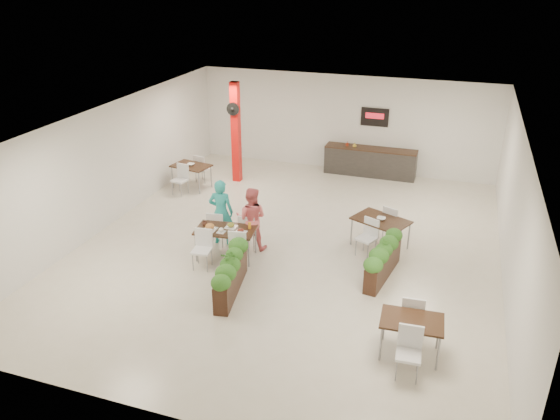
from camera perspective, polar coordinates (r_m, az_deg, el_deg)
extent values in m
plane|color=beige|center=(13.72, 1.03, -3.75)|extent=(12.00, 12.00, 0.00)
cube|color=white|center=(18.56, 6.75, 8.99)|extent=(10.00, 0.10, 3.20)
cube|color=white|center=(8.21, -11.98, -12.54)|extent=(10.00, 0.10, 3.20)
cube|color=white|center=(15.21, -17.24, 4.58)|extent=(0.10, 12.00, 3.20)
cube|color=white|center=(12.60, 23.30, -0.44)|extent=(0.10, 12.00, 3.20)
cube|color=white|center=(12.53, 1.14, 9.26)|extent=(10.00, 12.00, 0.04)
cube|color=red|center=(17.41, -4.62, 8.05)|extent=(0.25, 0.25, 3.20)
cylinder|color=black|center=(17.04, -4.95, 10.47)|extent=(0.40, 0.06, 0.40)
sphere|color=black|center=(17.00, -5.00, 10.43)|extent=(0.12, 0.12, 0.12)
cube|color=#282624|center=(18.40, 9.39, 4.94)|extent=(3.00, 0.60, 0.90)
cube|color=black|center=(18.26, 9.49, 6.34)|extent=(3.00, 0.62, 0.04)
cube|color=black|center=(18.28, 9.87, 9.54)|extent=(0.90, 0.04, 0.60)
cube|color=red|center=(18.24, 9.87, 9.67)|extent=(0.60, 0.02, 0.18)
imported|color=maroon|center=(18.35, 7.05, 6.96)|extent=(0.09, 0.09, 0.19)
imported|color=gold|center=(18.31, 7.81, 6.84)|extent=(0.13, 0.13, 0.17)
cube|color=black|center=(12.93, -5.71, -2.08)|extent=(1.49, 0.97, 0.04)
cylinder|color=gray|center=(13.01, -8.78, -3.95)|extent=(0.04, 0.04, 0.71)
cylinder|color=gray|center=(12.66, -3.30, -4.53)|extent=(0.04, 0.04, 0.71)
cylinder|color=gray|center=(13.58, -7.82, -2.62)|extent=(0.04, 0.04, 0.71)
cylinder|color=gray|center=(13.24, -2.57, -3.14)|extent=(0.04, 0.04, 0.71)
cube|color=white|center=(13.68, -6.55, -1.88)|extent=(0.47, 0.47, 0.05)
cube|color=white|center=(13.41, -6.84, -1.27)|extent=(0.42, 0.09, 0.45)
cylinder|color=gray|center=(13.88, -5.62, -2.51)|extent=(0.02, 0.02, 0.43)
cylinder|color=gray|center=(13.98, -6.96, -2.38)|extent=(0.02, 0.02, 0.43)
cylinder|color=gray|center=(13.60, -6.03, -3.15)|extent=(0.02, 0.02, 0.43)
cylinder|color=gray|center=(13.69, -7.39, -3.01)|extent=(0.02, 0.02, 0.43)
cube|color=white|center=(13.47, -3.30, -2.19)|extent=(0.47, 0.47, 0.05)
cube|color=white|center=(13.20, -3.53, -1.58)|extent=(0.42, 0.09, 0.45)
cylinder|color=gray|center=(13.69, -2.41, -2.82)|extent=(0.02, 0.02, 0.43)
cylinder|color=gray|center=(13.77, -3.79, -2.69)|extent=(0.02, 0.02, 0.43)
cylinder|color=gray|center=(13.39, -2.75, -3.47)|extent=(0.02, 0.02, 0.43)
cylinder|color=gray|center=(13.47, -4.16, -3.33)|extent=(0.02, 0.02, 0.43)
cube|color=white|center=(12.68, -8.18, -4.22)|extent=(0.47, 0.47, 0.05)
cube|color=white|center=(12.72, -7.96, -2.83)|extent=(0.42, 0.09, 0.45)
cylinder|color=gray|center=(12.71, -9.09, -5.43)|extent=(0.02, 0.02, 0.43)
cylinder|color=gray|center=(12.60, -7.63, -5.60)|extent=(0.02, 0.02, 0.43)
cylinder|color=gray|center=(12.98, -8.58, -4.71)|extent=(0.02, 0.02, 0.43)
cylinder|color=gray|center=(12.88, -7.15, -4.87)|extent=(0.02, 0.02, 0.43)
cube|color=white|center=(12.45, -4.69, -4.60)|extent=(0.47, 0.47, 0.05)
cube|color=white|center=(12.49, -4.49, -3.19)|extent=(0.42, 0.09, 0.45)
cylinder|color=gray|center=(12.47, -5.62, -5.84)|extent=(0.02, 0.02, 0.43)
cylinder|color=gray|center=(12.38, -4.10, -6.01)|extent=(0.02, 0.02, 0.43)
cylinder|color=gray|center=(12.75, -5.18, -5.09)|extent=(0.02, 0.02, 0.43)
cylinder|color=gray|center=(12.67, -3.70, -5.25)|extent=(0.02, 0.02, 0.43)
cube|color=white|center=(12.94, -7.33, -2.02)|extent=(0.33, 0.33, 0.01)
ellipsoid|color=#A05E28|center=(12.91, -7.35, -1.73)|extent=(0.22, 0.22, 0.13)
cube|color=white|center=(13.00, -5.14, -1.78)|extent=(0.29, 0.29, 0.01)
ellipsoid|color=orange|center=(12.97, -5.15, -1.54)|extent=(0.18, 0.18, 0.11)
cube|color=white|center=(12.72, -4.15, -2.37)|extent=(0.29, 0.29, 0.01)
ellipsoid|color=#4A180E|center=(12.69, -4.15, -2.14)|extent=(0.16, 0.16, 0.10)
cube|color=white|center=(12.78, -6.16, -2.30)|extent=(0.20, 0.20, 0.01)
ellipsoid|color=white|center=(12.76, -6.17, -2.12)|extent=(0.12, 0.12, 0.07)
cylinder|color=orange|center=(12.88, -3.20, -1.63)|extent=(0.07, 0.07, 0.15)
imported|color=#543024|center=(13.15, -7.89, -1.40)|extent=(0.12, 0.12, 0.10)
imported|color=teal|center=(13.57, -6.17, -0.22)|extent=(0.67, 0.48, 1.70)
imported|color=#EC696C|center=(13.30, -3.02, -0.89)|extent=(0.84, 0.69, 1.59)
cube|color=black|center=(11.78, -5.16, -7.25)|extent=(0.61, 1.86, 0.61)
ellipsoid|color=#185518|center=(10.93, -6.20, -7.42)|extent=(0.40, 0.40, 0.32)
ellipsoid|color=#185518|center=(11.24, -5.71, -6.40)|extent=(0.40, 0.40, 0.32)
ellipsoid|color=#185518|center=(11.57, -5.24, -5.45)|extent=(0.40, 0.40, 0.32)
ellipsoid|color=#185518|center=(11.89, -4.79, -4.54)|extent=(0.40, 0.40, 0.32)
ellipsoid|color=#185518|center=(12.22, -4.37, -3.68)|extent=(0.40, 0.40, 0.32)
imported|color=#185518|center=(11.53, -5.25, -5.10)|extent=(0.36, 0.31, 0.40)
cube|color=black|center=(12.49, 10.68, -5.71)|extent=(0.57, 1.79, 0.59)
ellipsoid|color=#185518|center=(11.67, 9.73, -5.56)|extent=(0.40, 0.40, 0.32)
ellipsoid|color=#185518|center=(11.98, 10.29, -4.78)|extent=(0.40, 0.40, 0.32)
ellipsoid|color=#185518|center=(12.29, 10.83, -4.03)|extent=(0.40, 0.40, 0.32)
ellipsoid|color=#185518|center=(12.60, 11.34, -3.32)|extent=(0.40, 0.40, 0.32)
ellipsoid|color=#185518|center=(12.92, 11.82, -2.65)|extent=(0.40, 0.40, 0.32)
imported|color=#185518|center=(12.26, 10.86, -3.74)|extent=(0.21, 0.21, 0.38)
cube|color=black|center=(17.22, -9.28, 4.58)|extent=(1.26, 0.95, 0.04)
cylinder|color=gray|center=(17.42, -11.18, 3.35)|extent=(0.04, 0.04, 0.71)
cylinder|color=gray|center=(16.82, -8.46, 2.78)|extent=(0.04, 0.04, 0.71)
cylinder|color=gray|center=(17.89, -9.89, 4.01)|extent=(0.04, 0.04, 0.71)
cylinder|color=gray|center=(17.30, -7.19, 3.48)|extent=(0.04, 0.04, 0.71)
cube|color=white|center=(17.76, -8.05, 4.32)|extent=(0.49, 0.49, 0.05)
cube|color=white|center=(17.54, -8.46, 4.89)|extent=(0.42, 0.11, 0.45)
cylinder|color=gray|center=(17.88, -7.25, 3.69)|extent=(0.02, 0.02, 0.43)
cylinder|color=gray|center=(18.07, -8.13, 3.87)|extent=(0.02, 0.02, 0.43)
cylinder|color=gray|center=(17.62, -7.88, 3.34)|extent=(0.02, 0.02, 0.43)
cylinder|color=gray|center=(17.81, -8.77, 3.52)|extent=(0.02, 0.02, 0.43)
cube|color=white|center=(16.88, -10.44, 3.07)|extent=(0.49, 0.49, 0.05)
cube|color=white|center=(16.93, -10.11, 4.06)|extent=(0.42, 0.11, 0.45)
cylinder|color=gray|center=(16.95, -11.18, 2.23)|extent=(0.02, 0.02, 0.43)
cylinder|color=gray|center=(16.74, -10.28, 2.03)|extent=(0.02, 0.02, 0.43)
cylinder|color=gray|center=(17.19, -10.48, 2.61)|extent=(0.02, 0.02, 0.43)
cylinder|color=gray|center=(16.99, -9.58, 2.42)|extent=(0.02, 0.02, 0.43)
imported|color=white|center=(17.21, -9.29, 4.73)|extent=(0.22, 0.22, 0.05)
cube|color=black|center=(13.57, 10.51, -1.06)|extent=(1.55, 1.32, 0.04)
cylinder|color=gray|center=(13.74, 7.47, -2.26)|extent=(0.04, 0.04, 0.71)
cylinder|color=gray|center=(13.18, 11.67, -3.79)|extent=(0.04, 0.04, 0.71)
cylinder|color=gray|center=(14.30, 9.22, -1.26)|extent=(0.04, 0.04, 0.71)
cylinder|color=gray|center=(13.77, 13.31, -2.68)|extent=(0.04, 0.04, 0.71)
cube|color=white|center=(14.16, 11.74, -1.31)|extent=(0.55, 0.55, 0.05)
cube|color=white|center=(13.91, 11.41, -0.64)|extent=(0.40, 0.21, 0.45)
cylinder|color=gray|center=(14.32, 12.59, -2.14)|extent=(0.02, 0.02, 0.43)
cylinder|color=gray|center=(14.47, 11.44, -1.74)|extent=(0.02, 0.02, 0.43)
cylinder|color=gray|center=(14.06, 11.88, -2.60)|extent=(0.02, 0.02, 0.43)
cylinder|color=gray|center=(14.21, 10.72, -2.19)|extent=(0.02, 0.02, 0.43)
cube|color=white|center=(13.24, 9.01, -2.98)|extent=(0.55, 0.55, 0.05)
cube|color=white|center=(13.27, 9.54, -1.74)|extent=(0.40, 0.21, 0.45)
cylinder|color=gray|center=(13.30, 7.93, -3.91)|extent=(0.02, 0.02, 0.43)
cylinder|color=gray|center=(13.14, 9.14, -4.38)|extent=(0.02, 0.02, 0.43)
cylinder|color=gray|center=(13.55, 8.76, -3.40)|extent=(0.02, 0.02, 0.43)
cylinder|color=gray|center=(13.39, 9.96, -3.85)|extent=(0.02, 0.02, 0.43)
imported|color=white|center=(13.55, 10.52, -0.88)|extent=(0.22, 0.22, 0.05)
cube|color=black|center=(10.05, 13.64, -11.18)|extent=(1.13, 0.79, 0.04)
cylinder|color=gray|center=(10.03, 10.47, -13.60)|extent=(0.04, 0.04, 0.71)
cylinder|color=gray|center=(10.05, 16.18, -14.22)|extent=(0.04, 0.04, 0.71)
cylinder|color=gray|center=(10.53, 10.83, -11.60)|extent=(0.04, 0.04, 0.71)
cylinder|color=gray|center=(10.54, 16.23, -12.19)|extent=(0.04, 0.04, 0.71)
cube|color=white|center=(10.71, 13.67, -10.59)|extent=(0.44, 0.44, 0.05)
cube|color=white|center=(10.41, 13.75, -10.04)|extent=(0.42, 0.06, 0.45)
cylinder|color=gray|center=(10.98, 14.49, -11.20)|extent=(0.02, 0.02, 0.43)
cylinder|color=gray|center=(10.98, 12.69, -11.00)|extent=(0.02, 0.02, 0.43)
cylinder|color=gray|center=(10.71, 14.42, -12.23)|extent=(0.02, 0.02, 0.43)
cylinder|color=gray|center=(10.70, 12.57, -12.03)|extent=(0.02, 0.02, 0.43)
cube|color=white|center=(9.74, 13.28, -14.53)|extent=(0.44, 0.44, 0.05)
cube|color=white|center=(9.74, 13.49, -12.70)|extent=(0.42, 0.06, 0.45)
cylinder|color=gray|center=(9.75, 12.05, -16.11)|extent=(0.02, 0.02, 0.43)
cylinder|color=gray|center=(9.76, 14.11, -16.33)|extent=(0.02, 0.02, 0.43)
cylinder|color=gray|center=(10.02, 12.21, -14.88)|extent=(0.02, 0.02, 0.43)
cylinder|color=gray|center=(10.02, 14.21, -15.09)|extent=(0.02, 0.02, 0.43)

